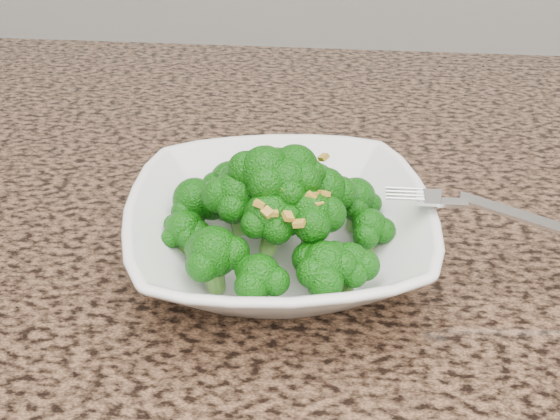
# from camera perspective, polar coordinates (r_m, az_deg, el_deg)

# --- Properties ---
(granite_counter) EXTENTS (1.64, 1.04, 0.03)m
(granite_counter) POSITION_cam_1_polar(r_m,az_deg,el_deg) (0.55, -2.20, -6.73)
(granite_counter) COLOR brown
(granite_counter) RESTS_ON cabinet
(bowl) EXTENTS (0.27, 0.27, 0.06)m
(bowl) POSITION_cam_1_polar(r_m,az_deg,el_deg) (0.54, 0.00, -1.90)
(bowl) COLOR white
(bowl) RESTS_ON granite_counter
(broccoli_pile) EXTENTS (0.21, 0.21, 0.07)m
(broccoli_pile) POSITION_cam_1_polar(r_m,az_deg,el_deg) (0.51, 0.00, 3.78)
(broccoli_pile) COLOR #12620B
(broccoli_pile) RESTS_ON bowl
(garlic_topping) EXTENTS (0.12, 0.12, 0.01)m
(garlic_topping) POSITION_cam_1_polar(r_m,az_deg,el_deg) (0.49, 0.00, 7.41)
(garlic_topping) COLOR gold
(garlic_topping) RESTS_ON broccoli_pile
(fork) EXTENTS (0.18, 0.06, 0.01)m
(fork) POSITION_cam_1_polar(r_m,az_deg,el_deg) (0.53, 14.32, 0.52)
(fork) COLOR silver
(fork) RESTS_ON bowl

